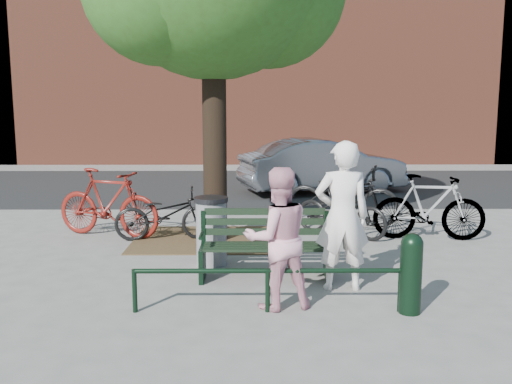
{
  "coord_description": "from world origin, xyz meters",
  "views": [
    {
      "loc": [
        -0.18,
        -7.37,
        2.36
      ],
      "look_at": [
        -0.11,
        1.0,
        1.03
      ],
      "focal_mm": 40.0,
      "sensor_mm": 36.0,
      "label": 1
    }
  ],
  "objects_px": {
    "park_bench": "(265,243)",
    "bollard": "(411,271)",
    "litter_bin": "(211,231)",
    "person_right": "(278,238)",
    "person_left": "(342,216)",
    "bicycle_c": "(341,210)",
    "parked_car": "(323,166)"
  },
  "relations": [
    {
      "from": "park_bench",
      "to": "person_right",
      "type": "xyz_separation_m",
      "value": [
        0.12,
        -1.13,
        0.34
      ]
    },
    {
      "from": "person_left",
      "to": "litter_bin",
      "type": "xyz_separation_m",
      "value": [
        -1.71,
        1.11,
        -0.44
      ]
    },
    {
      "from": "park_bench",
      "to": "bollard",
      "type": "distance_m",
      "value": 2.08
    },
    {
      "from": "person_left",
      "to": "person_right",
      "type": "relative_size",
      "value": 1.16
    },
    {
      "from": "bicycle_c",
      "to": "litter_bin",
      "type": "bearing_deg",
      "value": 166.3
    },
    {
      "from": "park_bench",
      "to": "bicycle_c",
      "type": "bearing_deg",
      "value": 59.65
    },
    {
      "from": "bollard",
      "to": "bicycle_c",
      "type": "xyz_separation_m",
      "value": [
        -0.21,
        3.7,
        -0.03
      ]
    },
    {
      "from": "person_right",
      "to": "bicycle_c",
      "type": "relative_size",
      "value": 0.93
    },
    {
      "from": "person_left",
      "to": "litter_bin",
      "type": "distance_m",
      "value": 2.09
    },
    {
      "from": "bollard",
      "to": "litter_bin",
      "type": "relative_size",
      "value": 0.92
    },
    {
      "from": "bollard",
      "to": "parked_car",
      "type": "bearing_deg",
      "value": 89.51
    },
    {
      "from": "bollard",
      "to": "person_right",
      "type": "bearing_deg",
      "value": 172.54
    },
    {
      "from": "person_right",
      "to": "bollard",
      "type": "relative_size",
      "value": 1.78
    },
    {
      "from": "park_bench",
      "to": "bollard",
      "type": "relative_size",
      "value": 1.89
    },
    {
      "from": "person_right",
      "to": "bicycle_c",
      "type": "height_order",
      "value": "person_right"
    },
    {
      "from": "park_bench",
      "to": "parked_car",
      "type": "distance_m",
      "value": 7.44
    },
    {
      "from": "litter_bin",
      "to": "parked_car",
      "type": "distance_m",
      "value": 7.06
    },
    {
      "from": "person_left",
      "to": "litter_bin",
      "type": "relative_size",
      "value": 1.89
    },
    {
      "from": "park_bench",
      "to": "person_left",
      "type": "height_order",
      "value": "person_left"
    },
    {
      "from": "park_bench",
      "to": "litter_bin",
      "type": "distance_m",
      "value": 0.98
    },
    {
      "from": "person_right",
      "to": "parked_car",
      "type": "distance_m",
      "value": 8.52
    },
    {
      "from": "person_right",
      "to": "litter_bin",
      "type": "height_order",
      "value": "person_right"
    },
    {
      "from": "person_left",
      "to": "parked_car",
      "type": "height_order",
      "value": "person_left"
    },
    {
      "from": "person_right",
      "to": "bicycle_c",
      "type": "bearing_deg",
      "value": -124.47
    },
    {
      "from": "park_bench",
      "to": "person_right",
      "type": "bearing_deg",
      "value": -84.08
    },
    {
      "from": "bollard",
      "to": "litter_bin",
      "type": "bearing_deg",
      "value": 140.63
    },
    {
      "from": "park_bench",
      "to": "litter_bin",
      "type": "bearing_deg",
      "value": 141.1
    },
    {
      "from": "bicycle_c",
      "to": "parked_car",
      "type": "distance_m",
      "value": 4.88
    },
    {
      "from": "person_left",
      "to": "bicycle_c",
      "type": "height_order",
      "value": "person_left"
    },
    {
      "from": "park_bench",
      "to": "litter_bin",
      "type": "relative_size",
      "value": 1.74
    },
    {
      "from": "person_left",
      "to": "parked_car",
      "type": "relative_size",
      "value": 0.44
    },
    {
      "from": "bollard",
      "to": "parked_car",
      "type": "relative_size",
      "value": 0.22
    }
  ]
}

